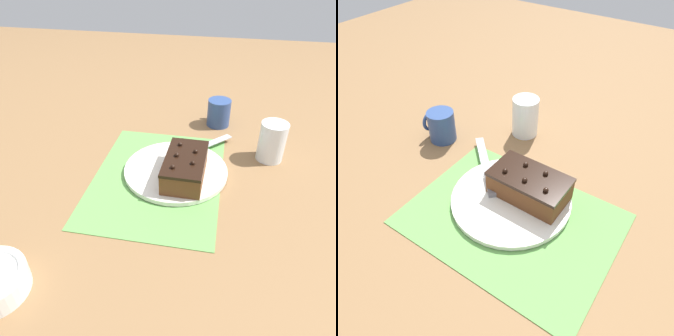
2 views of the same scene
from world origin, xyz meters
TOP-DOWN VIEW (x-y plane):
  - ground_plane at (0.00, 0.00)m, footprint 3.00×3.00m
  - placemat_woven at (0.00, 0.00)m, footprint 0.46×0.34m
  - cake_plate at (0.03, -0.04)m, footprint 0.28×0.28m
  - chocolate_cake at (-0.00, -0.07)m, footprint 0.18×0.11m
  - serving_knife at (0.12, -0.07)m, footprint 0.18×0.18m
  - drinking_glass at (0.15, -0.30)m, footprint 0.08×0.08m
  - coffee_mug at (0.34, -0.14)m, footprint 0.09×0.08m

SIDE VIEW (x-z plane):
  - ground_plane at x=0.00m, z-range 0.00..0.00m
  - placemat_woven at x=0.00m, z-range 0.00..0.00m
  - cake_plate at x=0.03m, z-range 0.00..0.02m
  - serving_knife at x=0.12m, z-range 0.01..0.03m
  - coffee_mug at x=0.34m, z-range 0.00..0.09m
  - chocolate_cake at x=0.00m, z-range 0.01..0.08m
  - drinking_glass at x=0.15m, z-range 0.00..0.12m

